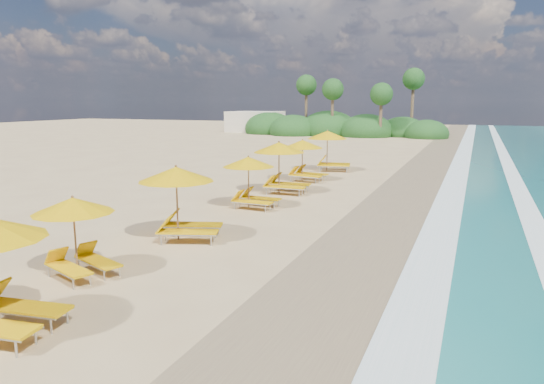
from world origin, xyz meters
TOP-DOWN VIEW (x-y plane):
  - ground at (0.00, 0.00)m, footprint 160.00×160.00m
  - wet_sand at (4.00, 0.00)m, footprint 4.00×160.00m
  - surf_foam at (6.70, 0.00)m, footprint 4.00×160.00m
  - station_2 at (-2.55, -6.48)m, footprint 2.60×2.56m
  - station_3 at (-1.91, -2.66)m, footprint 3.03×2.97m
  - station_4 at (-1.88, 2.50)m, footprint 2.36×2.19m
  - station_5 at (-1.91, 6.05)m, footprint 2.72×2.54m
  - station_6 at (-2.10, 9.92)m, footprint 2.65×2.51m
  - station_7 at (-1.91, 14.29)m, footprint 3.09×2.97m
  - treeline at (-9.94, 45.51)m, footprint 25.80×8.80m
  - beach_building at (-22.00, 48.00)m, footprint 7.00×5.00m

SIDE VIEW (x-z plane):
  - ground at x=0.00m, z-range 0.00..0.00m
  - wet_sand at x=4.00m, z-range 0.00..0.01m
  - surf_foam at x=6.70m, z-range 0.02..0.03m
  - treeline at x=-9.94m, z-range -3.87..5.86m
  - station_2 at x=-2.55m, z-range 0.12..2.14m
  - station_4 at x=-1.88m, z-range 0.13..2.27m
  - station_6 at x=-2.10m, z-range 0.14..2.41m
  - station_3 at x=-1.91m, z-range 0.14..2.52m
  - station_5 at x=-1.91m, z-range 0.15..2.61m
  - beach_building at x=-22.00m, z-range 0.00..2.80m
  - station_7 at x=-1.91m, z-range 0.15..2.69m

